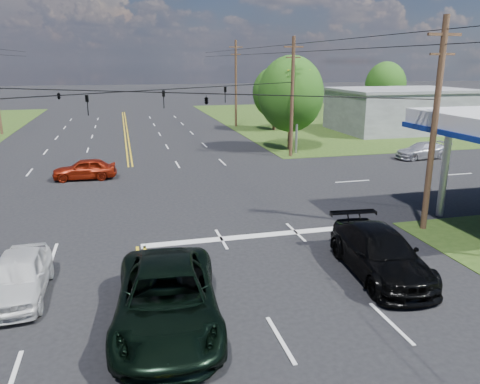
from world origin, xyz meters
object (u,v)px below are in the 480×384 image
object	(u,v)px
tree_right_a	(291,94)
pickup_dkgreen	(167,299)
retail_ne	(400,111)
pickup_white	(19,276)
pole_ne	(292,96)
tree_right_b	(275,93)
tree_far_r	(385,85)
pole_right_far	(236,83)
pole_se	(435,124)
suv_black	(380,253)

from	to	relation	value
tree_right_a	pickup_dkgreen	size ratio (longest dim) A/B	1.26
pickup_dkgreen	tree_right_a	bearing A→B (deg)	68.39
retail_ne	pickup_white	bearing A→B (deg)	-137.31
pole_ne	tree_right_b	distance (m)	15.42
tree_right_a	tree_far_r	world-z (taller)	tree_right_a
pickup_white	tree_far_r	bearing A→B (deg)	47.39
tree_right_a	pole_right_far	bearing A→B (deg)	93.58
tree_far_r	tree_right_a	bearing A→B (deg)	-138.01
tree_right_a	pickup_dkgreen	xyz separation A→B (m)	(-13.50, -26.49, -3.97)
pole_ne	tree_right_a	world-z (taller)	pole_ne
pole_ne	pickup_dkgreen	xyz separation A→B (m)	(-12.50, -23.49, -4.01)
pole_se	suv_black	distance (m)	7.22
pole_right_far	pickup_dkgreen	bearing A→B (deg)	-106.39
pickup_dkgreen	pole_se	bearing A→B (deg)	29.11
pole_se	pickup_white	bearing A→B (deg)	-171.86
tree_right_a	tree_far_r	bearing A→B (deg)	41.99
pole_ne	tree_far_r	xyz separation A→B (m)	(21.00, 21.00, -0.37)
pole_ne	pickup_white	size ratio (longest dim) A/B	2.16
pole_ne	suv_black	world-z (taller)	pole_ne
pole_ne	tree_far_r	world-z (taller)	pole_ne
pole_ne	suv_black	size ratio (longest dim) A/B	1.67
retail_ne	suv_black	world-z (taller)	retail_ne
tree_right_b	pickup_dkgreen	size ratio (longest dim) A/B	1.09
tree_right_a	suv_black	distance (m)	25.76
suv_black	tree_right_a	bearing A→B (deg)	82.60
tree_right_b	pickup_dkgreen	xyz separation A→B (m)	(-16.00, -38.49, -3.32)
tree_far_r	pickup_white	size ratio (longest dim) A/B	1.74
pole_right_far	pickup_white	distance (m)	43.22
retail_ne	suv_black	distance (m)	39.30
pole_se	suv_black	size ratio (longest dim) A/B	1.67
pole_se	pickup_dkgreen	world-z (taller)	pole_se
pole_ne	pickup_white	bearing A→B (deg)	-129.90
pole_right_far	suv_black	bearing A→B (deg)	-96.38
tree_right_a	pickup_dkgreen	bearing A→B (deg)	-117.01
tree_far_r	pickup_white	bearing A→B (deg)	-132.59
retail_ne	pole_ne	distance (m)	20.43
suv_black	pickup_white	distance (m)	12.61
tree_far_r	pole_ne	bearing A→B (deg)	-135.00
pickup_dkgreen	pole_ne	bearing A→B (deg)	67.38
suv_black	retail_ne	bearing A→B (deg)	61.93
tree_far_r	pole_right_far	bearing A→B (deg)	-174.56
tree_right_a	suv_black	size ratio (longest dim) A/B	1.43
tree_far_r	retail_ne	bearing A→B (deg)	-111.80
retail_ne	pickup_dkgreen	xyz separation A→B (m)	(-29.50, -34.49, -1.30)
retail_ne	pole_se	world-z (taller)	pole_se
pole_ne	pickup_white	distance (m)	26.97
pole_se	tree_far_r	size ratio (longest dim) A/B	1.25
tree_right_a	tree_right_b	size ratio (longest dim) A/B	1.15
tree_right_b	tree_far_r	distance (m)	18.50
retail_ne	tree_far_r	size ratio (longest dim) A/B	1.83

